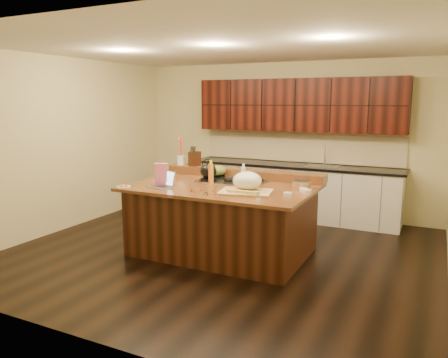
% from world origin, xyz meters
% --- Properties ---
extents(room, '(5.52, 5.02, 2.72)m').
position_xyz_m(room, '(0.00, 0.00, 1.35)').
color(room, black).
rests_on(room, ground).
extents(island, '(2.40, 1.60, 0.92)m').
position_xyz_m(island, '(0.00, 0.00, 0.46)').
color(island, black).
rests_on(island, ground).
extents(back_ledge, '(2.40, 0.30, 0.12)m').
position_xyz_m(back_ledge, '(0.00, 0.70, 0.98)').
color(back_ledge, black).
rests_on(back_ledge, island).
extents(cooktop, '(0.92, 0.52, 0.05)m').
position_xyz_m(cooktop, '(0.00, 0.30, 0.94)').
color(cooktop, gray).
rests_on(cooktop, island).
extents(back_counter, '(3.70, 0.66, 2.40)m').
position_xyz_m(back_counter, '(0.30, 2.23, 0.98)').
color(back_counter, silver).
rests_on(back_counter, ground).
extents(kettle, '(0.29, 0.29, 0.20)m').
position_xyz_m(kettle, '(-0.30, 0.17, 1.07)').
color(kettle, black).
rests_on(kettle, cooktop).
extents(green_bowl, '(0.35, 0.35, 0.15)m').
position_xyz_m(green_bowl, '(-0.30, 0.43, 1.04)').
color(green_bowl, '#5C6C2B').
rests_on(green_bowl, cooktop).
extents(laptop, '(0.36, 0.32, 0.21)m').
position_xyz_m(laptop, '(-0.64, -0.43, 0.98)').
color(laptop, '#B7B7BC').
rests_on(laptop, island).
extents(oil_bottle, '(0.08, 0.08, 0.27)m').
position_xyz_m(oil_bottle, '(-0.19, 0.04, 1.06)').
color(oil_bottle, orange).
rests_on(oil_bottle, island).
extents(vinegar_bottle, '(0.08, 0.08, 0.25)m').
position_xyz_m(vinegar_bottle, '(0.27, 0.08, 1.04)').
color(vinegar_bottle, silver).
rests_on(vinegar_bottle, island).
extents(wooden_tray, '(0.70, 0.57, 0.25)m').
position_xyz_m(wooden_tray, '(0.46, -0.24, 1.03)').
color(wooden_tray, tan).
rests_on(wooden_tray, island).
extents(ramekin_a, '(0.10, 0.10, 0.04)m').
position_xyz_m(ramekin_a, '(0.98, -0.25, 0.94)').
color(ramekin_a, white).
rests_on(ramekin_a, island).
extents(ramekin_b, '(0.10, 0.10, 0.04)m').
position_xyz_m(ramekin_b, '(1.14, 0.02, 0.94)').
color(ramekin_b, white).
rests_on(ramekin_b, island).
extents(ramekin_c, '(0.13, 0.13, 0.04)m').
position_xyz_m(ramekin_c, '(1.07, 0.09, 0.94)').
color(ramekin_c, white).
rests_on(ramekin_c, island).
extents(strainer_bowl, '(0.32, 0.32, 0.09)m').
position_xyz_m(strainer_bowl, '(1.00, 0.26, 0.97)').
color(strainer_bowl, '#996B3F').
rests_on(strainer_bowl, island).
extents(kitchen_timer, '(0.10, 0.10, 0.07)m').
position_xyz_m(kitchen_timer, '(0.70, -0.47, 0.96)').
color(kitchen_timer, silver).
rests_on(kitchen_timer, island).
extents(pink_bag, '(0.18, 0.16, 0.30)m').
position_xyz_m(pink_bag, '(-0.70, -0.40, 1.07)').
color(pink_bag, '#D16283').
rests_on(pink_bag, island).
extents(candy_plate, '(0.20, 0.20, 0.01)m').
position_xyz_m(candy_plate, '(-1.11, -0.66, 0.93)').
color(candy_plate, white).
rests_on(candy_plate, island).
extents(package_box, '(0.10, 0.08, 0.13)m').
position_xyz_m(package_box, '(-1.15, 0.22, 0.99)').
color(package_box, '#D7CE4C').
rests_on(package_box, island).
extents(utensil_crock, '(0.15, 0.15, 0.14)m').
position_xyz_m(utensil_crock, '(-1.07, 0.70, 1.11)').
color(utensil_crock, white).
rests_on(utensil_crock, back_ledge).
extents(knife_block, '(0.15, 0.20, 0.22)m').
position_xyz_m(knife_block, '(-0.82, 0.70, 1.15)').
color(knife_block, black).
rests_on(knife_block, back_ledge).
extents(gumdrop_0, '(0.02, 0.02, 0.02)m').
position_xyz_m(gumdrop_0, '(0.17, -0.56, 0.93)').
color(gumdrop_0, red).
rests_on(gumdrop_0, island).
extents(gumdrop_1, '(0.02, 0.02, 0.02)m').
position_xyz_m(gumdrop_1, '(0.22, -0.39, 0.93)').
color(gumdrop_1, '#198C26').
rests_on(gumdrop_1, island).
extents(gumdrop_2, '(0.02, 0.02, 0.02)m').
position_xyz_m(gumdrop_2, '(0.11, -0.61, 0.93)').
color(gumdrop_2, red).
rests_on(gumdrop_2, island).
extents(gumdrop_3, '(0.02, 0.02, 0.02)m').
position_xyz_m(gumdrop_3, '(-0.20, -0.44, 0.93)').
color(gumdrop_3, '#198C26').
rests_on(gumdrop_3, island).
extents(gumdrop_4, '(0.02, 0.02, 0.02)m').
position_xyz_m(gumdrop_4, '(0.18, -0.40, 0.93)').
color(gumdrop_4, red).
rests_on(gumdrop_4, island).
extents(gumdrop_5, '(0.02, 0.02, 0.02)m').
position_xyz_m(gumdrop_5, '(0.07, -0.43, 0.93)').
color(gumdrop_5, '#198C26').
rests_on(gumdrop_5, island).
extents(gumdrop_6, '(0.02, 0.02, 0.02)m').
position_xyz_m(gumdrop_6, '(-0.10, -0.55, 0.93)').
color(gumdrop_6, red).
rests_on(gumdrop_6, island).
extents(gumdrop_7, '(0.02, 0.02, 0.02)m').
position_xyz_m(gumdrop_7, '(0.02, -0.55, 0.93)').
color(gumdrop_7, '#198C26').
rests_on(gumdrop_7, island).
extents(gumdrop_8, '(0.02, 0.02, 0.02)m').
position_xyz_m(gumdrop_8, '(-0.10, -0.42, 0.93)').
color(gumdrop_8, red).
rests_on(gumdrop_8, island).
extents(gumdrop_9, '(0.02, 0.02, 0.02)m').
position_xyz_m(gumdrop_9, '(0.04, -0.50, 0.93)').
color(gumdrop_9, '#198C26').
rests_on(gumdrop_9, island).
extents(gumdrop_10, '(0.02, 0.02, 0.02)m').
position_xyz_m(gumdrop_10, '(-0.17, -0.51, 0.93)').
color(gumdrop_10, red).
rests_on(gumdrop_10, island).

